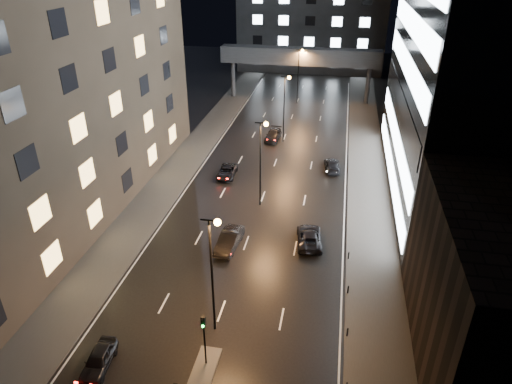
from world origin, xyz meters
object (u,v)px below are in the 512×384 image
(car_away_c, at_px, (227,172))
(car_toward_b, at_px, (332,165))
(car_away_d, at_px, (273,135))
(car_away_a, at_px, (99,360))
(car_away_b, at_px, (229,240))
(car_toward_a, at_px, (309,237))

(car_away_c, xyz_separation_m, car_toward_b, (13.39, 4.57, 0.05))
(car_away_c, relative_size, car_away_d, 0.94)
(car_away_a, distance_m, car_away_c, 31.62)
(car_away_a, bearing_deg, car_toward_b, 62.82)
(car_away_a, relative_size, car_away_d, 0.80)
(car_away_a, height_order, car_away_b, car_away_b)
(car_away_a, xyz_separation_m, car_toward_b, (14.92, 36.16, 0.02))
(car_away_b, height_order, car_away_d, car_away_b)
(car_away_b, relative_size, car_toward_b, 1.03)
(car_toward_b, bearing_deg, car_away_d, -51.36)
(car_toward_a, height_order, car_toward_b, car_toward_a)
(car_away_d, height_order, car_toward_a, car_away_d)
(car_away_a, relative_size, car_away_b, 0.81)
(car_away_d, relative_size, car_toward_b, 1.03)
(car_toward_b, bearing_deg, car_away_c, 12.37)
(car_away_a, height_order, car_toward_a, car_toward_a)
(car_away_d, xyz_separation_m, car_toward_b, (9.45, -9.41, -0.02))
(car_away_b, distance_m, car_toward_b, 22.14)
(car_away_a, height_order, car_away_c, car_away_a)
(car_away_c, distance_m, car_toward_a, 17.82)
(car_away_b, bearing_deg, car_toward_a, 20.85)
(car_away_a, bearing_deg, car_away_b, 66.03)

